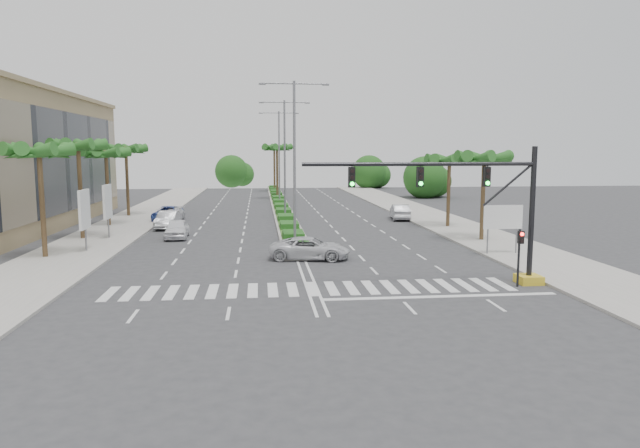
% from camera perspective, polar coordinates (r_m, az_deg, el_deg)
% --- Properties ---
extents(ground, '(160.00, 160.00, 0.00)m').
position_cam_1_polar(ground, '(29.10, -0.79, -6.52)').
color(ground, '#333335').
rests_on(ground, ground).
extents(footpath_right, '(6.00, 120.00, 0.15)m').
position_cam_1_polar(footpath_right, '(51.78, 14.08, -0.55)').
color(footpath_right, gray).
rests_on(footpath_right, ground).
extents(footpath_left, '(6.00, 120.00, 0.15)m').
position_cam_1_polar(footpath_left, '(50.23, -20.55, -1.03)').
color(footpath_left, gray).
rests_on(footpath_left, ground).
extents(median, '(2.20, 75.00, 0.20)m').
position_cam_1_polar(median, '(73.50, -4.03, 1.94)').
color(median, gray).
rests_on(median, ground).
extents(median_grass, '(1.80, 75.00, 0.04)m').
position_cam_1_polar(median_grass, '(73.49, -4.03, 2.03)').
color(median_grass, '#335E20').
rests_on(median_grass, median).
extents(signal_gantry, '(12.60, 1.20, 7.20)m').
position_cam_1_polar(signal_gantry, '(30.73, 16.68, 0.47)').
color(signal_gantry, gold).
rests_on(signal_gantry, ground).
extents(pedestrian_signal, '(0.28, 0.36, 3.00)m').
position_cam_1_polar(pedestrian_signal, '(30.86, 19.34, -2.26)').
color(pedestrian_signal, black).
rests_on(pedestrian_signal, ground).
extents(direction_sign, '(2.70, 0.11, 3.40)m').
position_cam_1_polar(direction_sign, '(39.80, 17.82, 0.46)').
color(direction_sign, slate).
rests_on(direction_sign, ground).
extents(billboard_near, '(0.18, 2.10, 4.35)m').
position_cam_1_polar(billboard_near, '(42.05, -22.50, 1.30)').
color(billboard_near, slate).
rests_on(billboard_near, ground).
extents(billboard_far, '(0.18, 2.10, 4.35)m').
position_cam_1_polar(billboard_far, '(47.81, -20.49, 2.06)').
color(billboard_far, slate).
rests_on(billboard_far, ground).
extents(palm_left_near, '(4.57, 4.68, 7.55)m').
position_cam_1_polar(palm_left_near, '(40.59, -26.28, 6.19)').
color(palm_left_near, brown).
rests_on(palm_left_near, ground).
extents(palm_left_mid, '(4.57, 4.68, 7.95)m').
position_cam_1_polar(palm_left_mid, '(48.18, -23.03, 6.88)').
color(palm_left_mid, brown).
rests_on(palm_left_mid, ground).
extents(palm_left_far, '(4.57, 4.68, 7.35)m').
position_cam_1_polar(palm_left_far, '(55.89, -20.62, 6.37)').
color(palm_left_far, brown).
rests_on(palm_left_far, ground).
extents(palm_left_end, '(4.57, 4.68, 7.75)m').
position_cam_1_polar(palm_left_end, '(63.67, -18.83, 6.86)').
color(palm_left_end, brown).
rests_on(palm_left_end, ground).
extents(palm_right_near, '(4.57, 4.68, 7.05)m').
position_cam_1_polar(palm_right_near, '(45.48, 16.09, 6.08)').
color(palm_right_near, brown).
rests_on(palm_right_near, ground).
extents(palm_right_far, '(4.57, 4.68, 6.75)m').
position_cam_1_polar(palm_right_far, '(52.98, 12.82, 6.00)').
color(palm_right_far, brown).
rests_on(palm_right_far, ground).
extents(palm_median_a, '(4.57, 4.68, 8.05)m').
position_cam_1_polar(palm_median_a, '(83.18, -4.33, 7.44)').
color(palm_median_a, brown).
rests_on(palm_median_a, ground).
extents(palm_median_b, '(4.57, 4.68, 8.05)m').
position_cam_1_polar(palm_median_b, '(98.17, -4.60, 7.41)').
color(palm_median_b, brown).
rests_on(palm_median_b, ground).
extents(streetlight_near, '(5.10, 0.25, 12.00)m').
position_cam_1_polar(streetlight_near, '(42.22, -2.57, 7.10)').
color(streetlight_near, slate).
rests_on(streetlight_near, ground).
extents(streetlight_mid, '(5.10, 0.25, 12.00)m').
position_cam_1_polar(streetlight_mid, '(58.19, -3.55, 7.15)').
color(streetlight_mid, slate).
rests_on(streetlight_mid, ground).
extents(streetlight_far, '(5.10, 0.25, 12.00)m').
position_cam_1_polar(streetlight_far, '(74.18, -4.11, 7.18)').
color(streetlight_far, slate).
rests_on(streetlight_far, ground).
extents(car_parked_a, '(1.95, 4.47, 1.50)m').
position_cam_1_polar(car_parked_a, '(47.17, -14.12, -0.47)').
color(car_parked_a, white).
rests_on(car_parked_a, ground).
extents(car_parked_b, '(1.87, 4.80, 1.56)m').
position_cam_1_polar(car_parked_b, '(53.35, -14.97, 0.41)').
color(car_parked_b, '#B9BABF').
rests_on(car_parked_b, ground).
extents(car_parked_c, '(2.78, 5.36, 1.44)m').
position_cam_1_polar(car_parked_c, '(59.17, -15.00, 1.01)').
color(car_parked_c, '#314997').
rests_on(car_parked_c, ground).
extents(car_parked_d, '(1.91, 4.45, 1.28)m').
position_cam_1_polar(car_parked_d, '(59.20, -14.40, 0.95)').
color(car_parked_d, silver).
rests_on(car_parked_d, ground).
extents(car_crossing, '(5.49, 3.24, 1.43)m').
position_cam_1_polar(car_crossing, '(36.83, -1.00, -2.44)').
color(car_crossing, silver).
rests_on(car_crossing, ground).
extents(car_right, '(2.20, 4.90, 1.56)m').
position_cam_1_polar(car_right, '(58.78, 8.00, 1.21)').
color(car_right, '#BBBCC1').
rests_on(car_right, ground).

